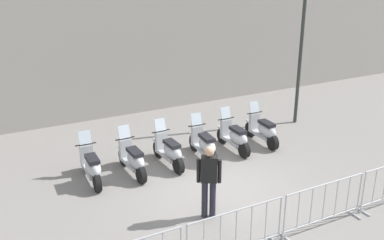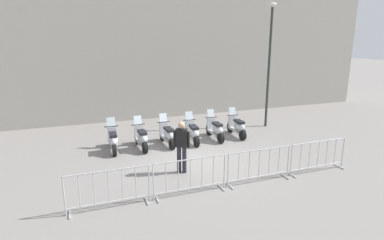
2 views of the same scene
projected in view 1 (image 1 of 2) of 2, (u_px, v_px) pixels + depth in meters
name	position (u px, v px, depth m)	size (l,w,h in m)	color
ground_plane	(220.00, 190.00, 11.27)	(120.00, 120.00, 0.00)	gray
motorcycle_0	(91.00, 166.00, 11.52)	(0.56, 1.73, 1.24)	black
motorcycle_1	(133.00, 159.00, 11.92)	(0.56, 1.72, 1.24)	black
motorcycle_2	(169.00, 151.00, 12.43)	(0.56, 1.72, 1.24)	black
motorcycle_3	(204.00, 145.00, 12.86)	(0.58, 1.72, 1.24)	black
motorcycle_4	(235.00, 137.00, 13.42)	(0.56, 1.72, 1.24)	black
motorcycle_5	(263.00, 130.00, 13.94)	(0.56, 1.73, 1.24)	black
barrier_segment_1	(236.00, 234.00, 8.57)	(2.16, 0.52, 1.07)	#B2B5B7
barrier_segment_2	(324.00, 206.00, 9.55)	(2.16, 0.52, 1.07)	#B2B5B7
street_lamp	(303.00, 21.00, 14.72)	(0.36, 0.36, 5.95)	#2D332D
officer_near_row_end	(209.00, 178.00, 9.78)	(0.47, 0.38, 1.73)	#23232D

